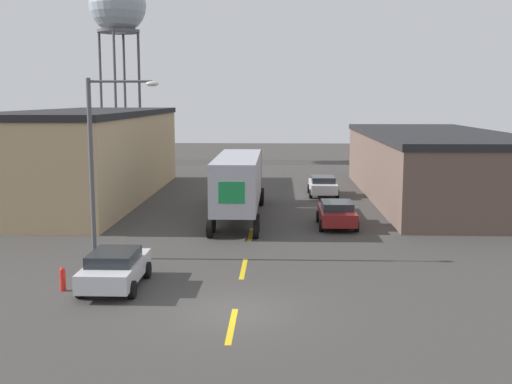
# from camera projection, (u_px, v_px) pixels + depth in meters

# --- Properties ---
(ground_plane) EXTENTS (160.00, 160.00, 0.00)m
(ground_plane) POSITION_uv_depth(u_px,v_px,m) (235.00, 312.00, 21.34)
(ground_plane) COLOR #3D3A38
(road_centerline) EXTENTS (0.20, 16.70, 0.01)m
(road_centerline) POSITION_uv_depth(u_px,v_px,m) (244.00, 269.00, 26.68)
(road_centerline) COLOR gold
(road_centerline) RESTS_ON ground_plane
(warehouse_left) EXTENTS (8.27, 24.88, 6.20)m
(warehouse_left) POSITION_uv_depth(u_px,v_px,m) (89.00, 155.00, 44.90)
(warehouse_left) COLOR tan
(warehouse_left) RESTS_ON ground_plane
(warehouse_right) EXTENTS (9.20, 25.00, 4.74)m
(warehouse_right) POSITION_uv_depth(u_px,v_px,m) (433.00, 165.00, 44.90)
(warehouse_right) COLOR brown
(warehouse_right) RESTS_ON ground_plane
(semi_truck) EXTENTS (2.64, 13.18, 3.80)m
(semi_truck) POSITION_uv_depth(u_px,v_px,m) (240.00, 179.00, 37.95)
(semi_truck) COLOR black
(semi_truck) RESTS_ON ground_plane
(parked_car_left_near) EXTENTS (2.09, 4.26, 1.42)m
(parked_car_left_near) POSITION_uv_depth(u_px,v_px,m) (115.00, 268.00, 23.94)
(parked_car_left_near) COLOR silver
(parked_car_left_near) RESTS_ON ground_plane
(parked_car_right_far) EXTENTS (2.09, 4.26, 1.42)m
(parked_car_right_far) POSITION_uv_depth(u_px,v_px,m) (323.00, 185.00, 46.53)
(parked_car_right_far) COLOR silver
(parked_car_right_far) RESTS_ON ground_plane
(parked_car_right_mid) EXTENTS (2.09, 4.26, 1.42)m
(parked_car_right_mid) POSITION_uv_depth(u_px,v_px,m) (337.00, 213.00, 35.28)
(parked_car_right_mid) COLOR maroon
(parked_car_right_mid) RESTS_ON ground_plane
(water_tower) EXTENTS (6.09, 6.09, 20.00)m
(water_tower) POSITION_uv_depth(u_px,v_px,m) (118.00, 7.00, 68.87)
(water_tower) COLOR #47474C
(water_tower) RESTS_ON ground_plane
(street_lamp) EXTENTS (3.13, 0.32, 7.89)m
(street_lamp) POSITION_uv_depth(u_px,v_px,m) (100.00, 154.00, 27.75)
(street_lamp) COLOR #4C4C51
(street_lamp) RESTS_ON ground_plane
(fire_hydrant) EXTENTS (0.22, 0.22, 0.88)m
(fire_hydrant) POSITION_uv_depth(u_px,v_px,m) (63.00, 279.00, 23.58)
(fire_hydrant) COLOR red
(fire_hydrant) RESTS_ON ground_plane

